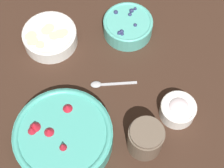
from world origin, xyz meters
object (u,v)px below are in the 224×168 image
bowl_blueberries (128,26)px  bowl_bananas (50,36)px  bowl_cream (178,109)px  jar_chocolate (145,139)px  bowl_strawberries (63,136)px

bowl_blueberries → bowl_bananas: (0.05, 0.24, -0.00)m
bowl_cream → jar_chocolate: 0.13m
bowl_bananas → jar_chocolate: size_ratio=1.68×
bowl_blueberries → bowl_bananas: size_ratio=0.93×
bowl_bananas → bowl_blueberries: bearing=-101.6°
bowl_blueberries → jar_chocolate: (-0.37, 0.10, 0.01)m
jar_chocolate → bowl_cream: bearing=-66.8°
bowl_blueberries → bowl_cream: 0.32m
bowl_bananas → jar_chocolate: 0.44m
bowl_strawberries → bowl_blueberries: bearing=-46.9°
bowl_cream → jar_chocolate: bearing=113.2°
bowl_bananas → jar_chocolate: (-0.42, -0.14, 0.01)m
bowl_bananas → bowl_cream: bowl_cream is taller
bowl_cream → jar_chocolate: size_ratio=1.00×
bowl_blueberries → bowl_cream: (-0.32, -0.02, -0.00)m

